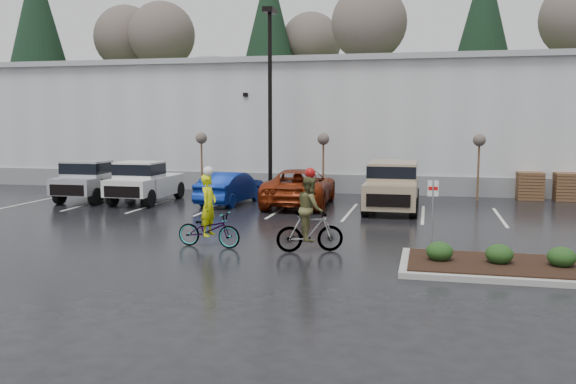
% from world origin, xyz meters
% --- Properties ---
extents(ground, '(120.00, 120.00, 0.00)m').
position_xyz_m(ground, '(0.00, 0.00, 0.00)').
color(ground, black).
rests_on(ground, ground).
extents(warehouse, '(60.50, 15.50, 7.20)m').
position_xyz_m(warehouse, '(0.00, 21.99, 3.65)').
color(warehouse, silver).
rests_on(warehouse, ground).
extents(wooded_ridge, '(80.00, 25.00, 6.00)m').
position_xyz_m(wooded_ridge, '(0.00, 45.00, 3.00)').
color(wooded_ridge, '#283D19').
rests_on(wooded_ridge, ground).
extents(lamppost, '(0.50, 1.00, 9.22)m').
position_xyz_m(lamppost, '(-4.00, 12.00, 5.69)').
color(lamppost, black).
rests_on(lamppost, ground).
extents(sapling_west, '(0.60, 0.60, 3.20)m').
position_xyz_m(sapling_west, '(-8.00, 13.00, 2.73)').
color(sapling_west, '#462B1C').
rests_on(sapling_west, ground).
extents(sapling_mid, '(0.60, 0.60, 3.20)m').
position_xyz_m(sapling_mid, '(-1.50, 13.00, 2.73)').
color(sapling_mid, '#462B1C').
rests_on(sapling_mid, ground).
extents(sapling_east, '(0.60, 0.60, 3.20)m').
position_xyz_m(sapling_east, '(6.00, 13.00, 2.73)').
color(sapling_east, '#462B1C').
rests_on(sapling_east, ground).
extents(pallet_stack_a, '(1.20, 1.20, 1.35)m').
position_xyz_m(pallet_stack_a, '(8.50, 14.00, 0.68)').
color(pallet_stack_a, '#462B1C').
rests_on(pallet_stack_a, ground).
extents(pallet_stack_b, '(1.20, 1.20, 1.35)m').
position_xyz_m(pallet_stack_b, '(10.20, 14.00, 0.68)').
color(pallet_stack_b, '#462B1C').
rests_on(pallet_stack_b, ground).
extents(curb_island, '(8.00, 3.00, 0.15)m').
position_xyz_m(curb_island, '(7.00, -1.00, 0.07)').
color(curb_island, gray).
rests_on(curb_island, ground).
extents(mulch_bed, '(7.60, 2.60, 0.04)m').
position_xyz_m(mulch_bed, '(7.00, -1.00, 0.17)').
color(mulch_bed, black).
rests_on(mulch_bed, curb_island).
extents(shrub_a, '(0.70, 0.70, 0.52)m').
position_xyz_m(shrub_a, '(4.00, -1.00, 0.41)').
color(shrub_a, black).
rests_on(shrub_a, curb_island).
extents(shrub_b, '(0.70, 0.70, 0.52)m').
position_xyz_m(shrub_b, '(5.50, -1.00, 0.41)').
color(shrub_b, black).
rests_on(shrub_b, curb_island).
extents(shrub_c, '(0.70, 0.70, 0.52)m').
position_xyz_m(shrub_c, '(7.00, -1.00, 0.41)').
color(shrub_c, black).
rests_on(shrub_c, curb_island).
extents(fire_lane_sign, '(0.30, 0.05, 2.20)m').
position_xyz_m(fire_lane_sign, '(3.80, 0.20, 1.41)').
color(fire_lane_sign, gray).
rests_on(fire_lane_sign, ground).
extents(pickup_silver, '(2.10, 5.20, 1.96)m').
position_xyz_m(pickup_silver, '(-11.95, 9.28, 0.98)').
color(pickup_silver, '#B6B8BE').
rests_on(pickup_silver, ground).
extents(pickup_white, '(2.10, 5.20, 1.96)m').
position_xyz_m(pickup_white, '(-9.26, 9.24, 0.98)').
color(pickup_white, silver).
rests_on(pickup_white, ground).
extents(car_blue, '(2.11, 4.67, 1.49)m').
position_xyz_m(car_blue, '(-5.21, 9.35, 0.74)').
color(car_blue, navy).
rests_on(car_blue, ground).
extents(car_red, '(3.01, 6.08, 1.66)m').
position_xyz_m(car_red, '(-1.99, 9.58, 0.83)').
color(car_red, maroon).
rests_on(car_red, ground).
extents(suv_tan, '(2.20, 5.10, 2.06)m').
position_xyz_m(suv_tan, '(2.18, 8.90, 1.03)').
color(suv_tan, '#9D886A').
rests_on(suv_tan, ground).
extents(cyclist_hivis, '(2.09, 0.89, 2.47)m').
position_xyz_m(cyclist_hivis, '(-2.82, 0.03, 0.76)').
color(cyclist_hivis, '#3F3F44').
rests_on(cyclist_hivis, ground).
extents(cyclist_olive, '(1.99, 1.19, 2.48)m').
position_xyz_m(cyclist_olive, '(0.32, 0.03, 0.90)').
color(cyclist_olive, '#3F3F44').
rests_on(cyclist_olive, ground).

